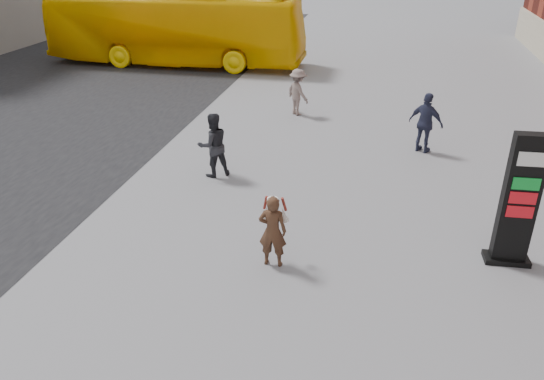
% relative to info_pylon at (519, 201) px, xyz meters
% --- Properties ---
extents(ground, '(100.00, 100.00, 0.00)m').
position_rel_info_pylon_xyz_m(ground, '(-4.37, -0.89, -1.39)').
color(ground, '#9E9EA3').
extents(info_pylon, '(0.91, 0.50, 2.78)m').
position_rel_info_pylon_xyz_m(info_pylon, '(0.00, 0.00, 0.00)').
color(info_pylon, black).
rests_on(info_pylon, ground).
extents(woman, '(0.59, 0.53, 1.55)m').
position_rel_info_pylon_xyz_m(woman, '(-4.67, -1.11, -0.59)').
color(woman, '#3A2318').
rests_on(woman, ground).
extents(bus, '(12.70, 3.04, 3.53)m').
position_rel_info_pylon_xyz_m(bus, '(-13.14, 15.31, 0.38)').
color(bus, '#F6C003').
rests_on(bus, road).
extents(pedestrian_a, '(1.10, 1.06, 1.78)m').
position_rel_info_pylon_xyz_m(pedestrian_a, '(-7.17, 2.79, -0.49)').
color(pedestrian_a, '#24252A').
rests_on(pedestrian_a, ground).
extents(pedestrian_b, '(1.21, 1.20, 1.67)m').
position_rel_info_pylon_xyz_m(pedestrian_b, '(-5.84, 8.59, -0.55)').
color(pedestrian_b, gray).
rests_on(pedestrian_b, ground).
extents(pedestrian_c, '(1.16, 0.89, 1.83)m').
position_rel_info_pylon_xyz_m(pedestrian_c, '(-1.47, 5.81, -0.47)').
color(pedestrian_c, '#2C2F4A').
rests_on(pedestrian_c, ground).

